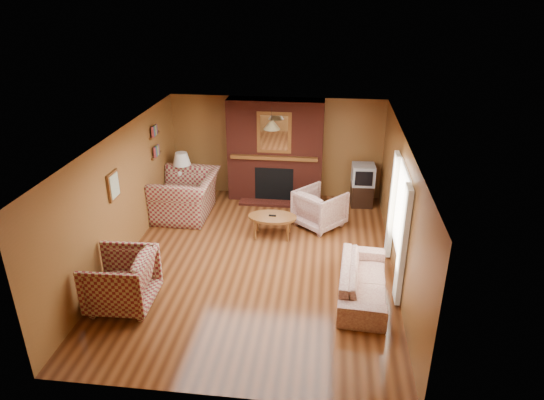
# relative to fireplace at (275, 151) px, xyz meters

# --- Properties ---
(floor) EXTENTS (6.50, 6.50, 0.00)m
(floor) POSITION_rel_fireplace_xyz_m (0.00, -2.98, -1.18)
(floor) COLOR #47220F
(floor) RESTS_ON ground
(ceiling) EXTENTS (6.50, 6.50, 0.00)m
(ceiling) POSITION_rel_fireplace_xyz_m (0.00, -2.98, 1.22)
(ceiling) COLOR silver
(ceiling) RESTS_ON wall_back
(wall_back) EXTENTS (6.50, 0.00, 6.50)m
(wall_back) POSITION_rel_fireplace_xyz_m (0.00, 0.27, 0.02)
(wall_back) COLOR brown
(wall_back) RESTS_ON floor
(wall_front) EXTENTS (6.50, 0.00, 6.50)m
(wall_front) POSITION_rel_fireplace_xyz_m (0.00, -6.23, 0.02)
(wall_front) COLOR brown
(wall_front) RESTS_ON floor
(wall_left) EXTENTS (0.00, 6.50, 6.50)m
(wall_left) POSITION_rel_fireplace_xyz_m (-2.50, -2.98, 0.02)
(wall_left) COLOR brown
(wall_left) RESTS_ON floor
(wall_right) EXTENTS (0.00, 6.50, 6.50)m
(wall_right) POSITION_rel_fireplace_xyz_m (2.50, -2.98, 0.02)
(wall_right) COLOR brown
(wall_right) RESTS_ON floor
(fireplace) EXTENTS (2.20, 0.82, 2.40)m
(fireplace) POSITION_rel_fireplace_xyz_m (0.00, 0.00, 0.00)
(fireplace) COLOR #531B12
(fireplace) RESTS_ON floor
(window_right) EXTENTS (0.10, 1.85, 2.00)m
(window_right) POSITION_rel_fireplace_xyz_m (2.45, -3.18, -0.06)
(window_right) COLOR beige
(window_right) RESTS_ON wall_right
(bookshelf) EXTENTS (0.09, 0.55, 0.71)m
(bookshelf) POSITION_rel_fireplace_xyz_m (-2.44, -1.08, 0.48)
(bookshelf) COLOR brown
(bookshelf) RESTS_ON wall_left
(botanical_print) EXTENTS (0.05, 0.40, 0.50)m
(botanical_print) POSITION_rel_fireplace_xyz_m (-2.47, -3.28, 0.37)
(botanical_print) COLOR brown
(botanical_print) RESTS_ON wall_left
(pendant_light) EXTENTS (0.36, 0.36, 0.48)m
(pendant_light) POSITION_rel_fireplace_xyz_m (0.00, -0.68, 0.82)
(pendant_light) COLOR black
(pendant_light) RESTS_ON ceiling
(plaid_loveseat) EXTENTS (1.30, 1.48, 0.96)m
(plaid_loveseat) POSITION_rel_fireplace_xyz_m (-1.85, -1.17, -0.70)
(plaid_loveseat) COLOR maroon
(plaid_loveseat) RESTS_ON floor
(plaid_armchair) EXTENTS (1.05, 1.02, 0.93)m
(plaid_armchair) POSITION_rel_fireplace_xyz_m (-1.95, -4.54, -0.72)
(plaid_armchair) COLOR maroon
(plaid_armchair) RESTS_ON floor
(floral_sofa) EXTENTS (0.88, 1.97, 0.56)m
(floral_sofa) POSITION_rel_fireplace_xyz_m (1.90, -3.81, -0.90)
(floral_sofa) COLOR beige
(floral_sofa) RESTS_ON floor
(floral_armchair) EXTENTS (1.25, 1.25, 0.82)m
(floral_armchair) POSITION_rel_fireplace_xyz_m (1.11, -1.36, -0.77)
(floral_armchair) COLOR beige
(floral_armchair) RESTS_ON floor
(coffee_table) EXTENTS (0.99, 0.61, 0.47)m
(coffee_table) POSITION_rel_fireplace_xyz_m (0.16, -1.93, -0.78)
(coffee_table) COLOR brown
(coffee_table) RESTS_ON floor
(side_table) EXTENTS (0.43, 0.43, 0.56)m
(side_table) POSITION_rel_fireplace_xyz_m (-2.10, -0.53, -0.90)
(side_table) COLOR brown
(side_table) RESTS_ON floor
(table_lamp) EXTENTS (0.41, 0.41, 0.68)m
(table_lamp) POSITION_rel_fireplace_xyz_m (-2.10, -0.53, -0.24)
(table_lamp) COLOR silver
(table_lamp) RESTS_ON side_table
(tv_stand) EXTENTS (0.51, 0.47, 0.53)m
(tv_stand) POSITION_rel_fireplace_xyz_m (2.05, -0.18, -0.92)
(tv_stand) COLOR black
(tv_stand) RESTS_ON floor
(crt_tv) EXTENTS (0.53, 0.53, 0.47)m
(crt_tv) POSITION_rel_fireplace_xyz_m (2.05, -0.19, -0.42)
(crt_tv) COLOR #A8AAAF
(crt_tv) RESTS_ON tv_stand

